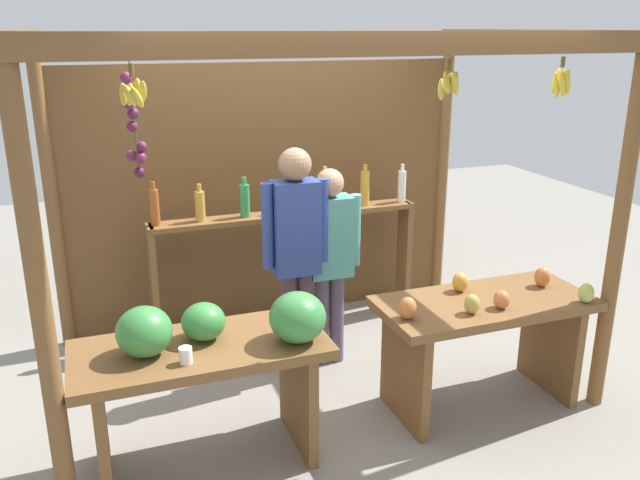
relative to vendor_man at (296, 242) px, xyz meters
The scene contains 7 objects.
ground_plane 1.01m from the vendor_man, 12.41° to the right, with size 12.00×12.00×0.00m, color gray.
market_stall 0.64m from the vendor_man, 79.72° to the left, with size 3.47×2.25×2.42m.
fruit_counter_left 1.19m from the vendor_man, 132.66° to the right, with size 1.45×0.68×1.05m.
fruit_counter_right 1.38m from the vendor_man, 39.25° to the right, with size 1.41×0.65×0.90m.
bottle_shelf_unit 0.82m from the vendor_man, 77.40° to the left, with size 2.23×0.22×1.36m.
vendor_man is the anchor object (origin of this frame).
vendor_woman 0.31m from the vendor_man, 14.40° to the left, with size 0.48×0.20×1.50m.
Camera 1 is at (-1.43, -4.09, 2.43)m, focal length 36.72 mm.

